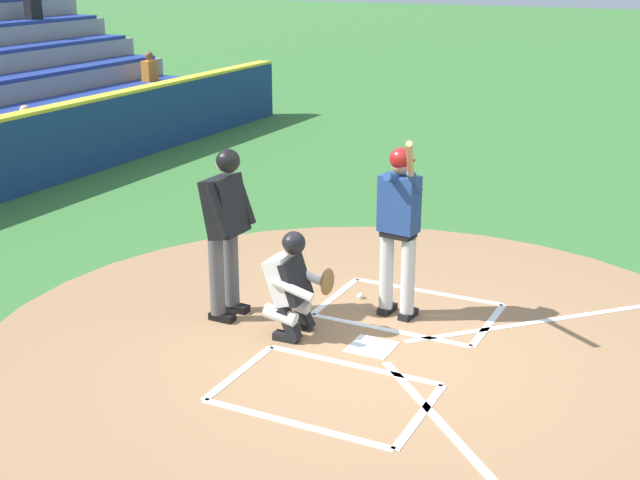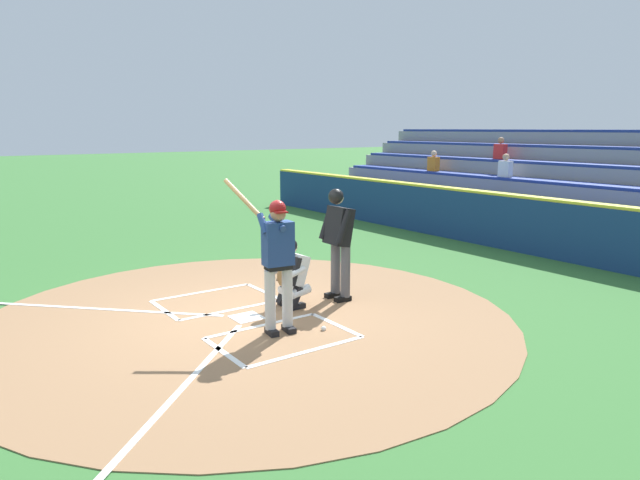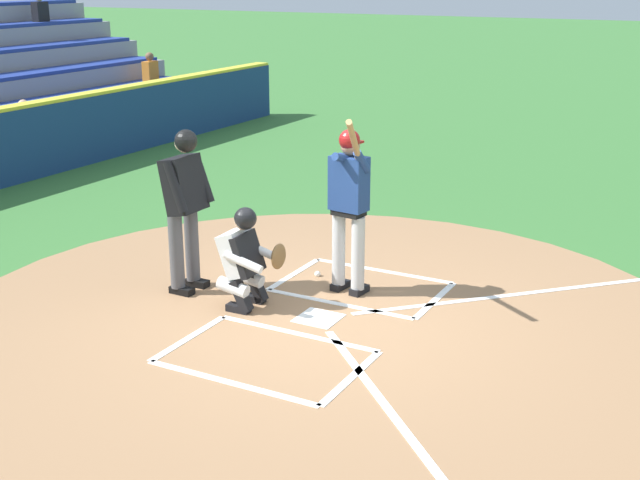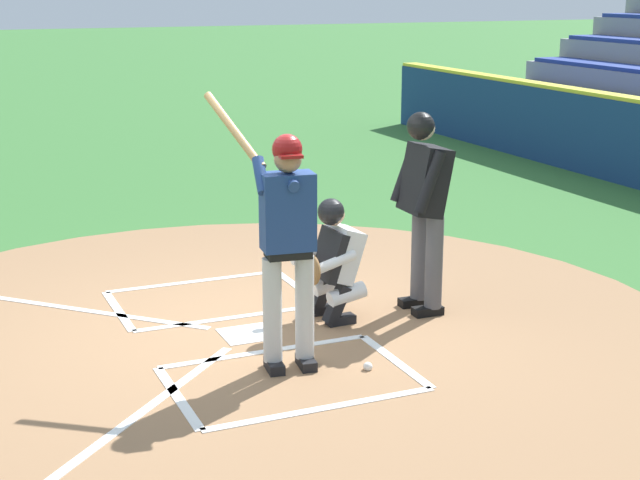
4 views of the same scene
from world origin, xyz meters
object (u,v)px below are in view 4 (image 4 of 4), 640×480
at_px(batter, 286,234).
at_px(catcher, 333,258).
at_px(baseball, 368,367).
at_px(plate_umpire, 424,199).

distance_m(batter, catcher, 1.29).
distance_m(batter, baseball, 1.24).
xyz_separation_m(batter, catcher, (0.89, -0.79, -0.51)).
height_order(plate_umpire, baseball, plate_umpire).
bearing_deg(catcher, batter, 138.28).
relative_size(batter, plate_umpire, 1.14).
relative_size(catcher, plate_umpire, 0.61).
xyz_separation_m(plate_umpire, baseball, (-1.09, 1.08, -1.04)).
relative_size(plate_umpire, baseball, 25.20).
bearing_deg(batter, catcher, -41.72).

